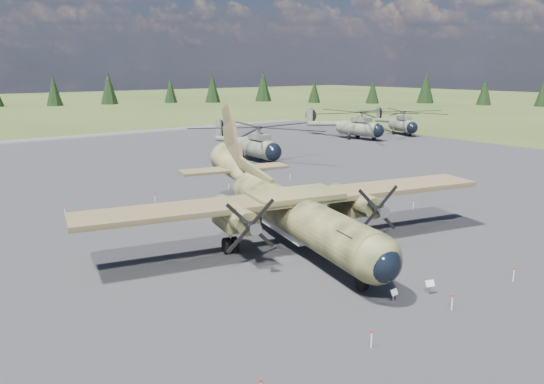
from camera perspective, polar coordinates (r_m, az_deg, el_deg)
ground at (r=36.08m, az=-1.30°, el=-6.08°), size 500.00×500.00×0.00m
apron at (r=44.15m, az=-9.07°, el=-2.62°), size 120.00×120.00×0.04m
transport_plane at (r=36.62m, az=1.74°, el=-1.32°), size 28.75×25.75×9.53m
helicopter_near at (r=68.62m, az=-1.57°, el=5.98°), size 19.57×22.12×4.63m
helicopter_mid at (r=91.81m, az=9.36°, el=7.68°), size 21.15×23.12×4.72m
helicopter_far at (r=99.88m, az=13.90°, el=7.75°), size 22.28×22.28×4.34m
info_placard_left at (r=28.77m, az=12.99°, el=-10.59°), size 0.46×0.22×0.71m
info_placard_right at (r=30.16m, az=16.59°, el=-9.55°), size 0.55×0.37×0.80m
barrier_fence at (r=35.60m, az=-1.83°, el=-5.49°), size 33.12×29.62×0.85m
treeline at (r=42.04m, az=-10.30°, el=3.31°), size 328.86×325.64×10.96m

